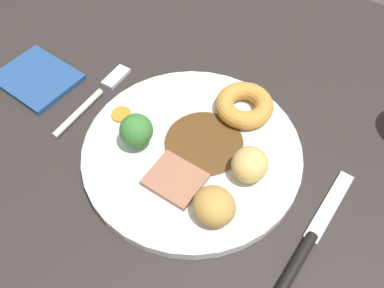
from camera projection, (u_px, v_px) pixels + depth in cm
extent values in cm
cube|color=#2B2623|center=(213.00, 156.00, 54.73)|extent=(120.00, 84.00, 3.60)
cylinder|color=white|center=(192.00, 152.00, 52.02)|extent=(27.57, 27.57, 1.40)
cylinder|color=#563819|center=(204.00, 143.00, 51.83)|extent=(9.92, 9.92, 0.30)
cube|color=#9E664C|center=(175.00, 180.00, 48.35)|extent=(6.44, 5.61, 0.80)
torus|color=#C68938|center=(244.00, 105.00, 54.10)|extent=(7.66, 7.66, 2.43)
ellipsoid|color=#BC8C42|center=(214.00, 206.00, 44.68)|extent=(6.20, 5.97, 3.71)
ellipsoid|color=#D8B260|center=(250.00, 165.00, 47.72)|extent=(5.21, 5.43, 3.92)
cylinder|color=orange|center=(121.00, 115.00, 54.45)|extent=(2.60, 2.60, 0.46)
cylinder|color=#8CB766|center=(138.00, 141.00, 51.38)|extent=(1.60, 1.60, 1.32)
sphere|color=#387A33|center=(136.00, 130.00, 49.68)|extent=(4.13, 4.13, 4.13)
cylinder|color=silver|center=(78.00, 113.00, 56.19)|extent=(1.03, 9.51, 0.90)
cube|color=silver|center=(116.00, 77.00, 60.44)|extent=(2.06, 4.53, 0.60)
cylinder|color=black|center=(295.00, 266.00, 43.50)|extent=(1.58, 8.55, 1.20)
cube|color=silver|center=(330.00, 205.00, 48.14)|extent=(2.17, 10.57, 0.40)
cube|color=navy|center=(37.00, 78.00, 60.15)|extent=(11.65, 9.81, 0.80)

